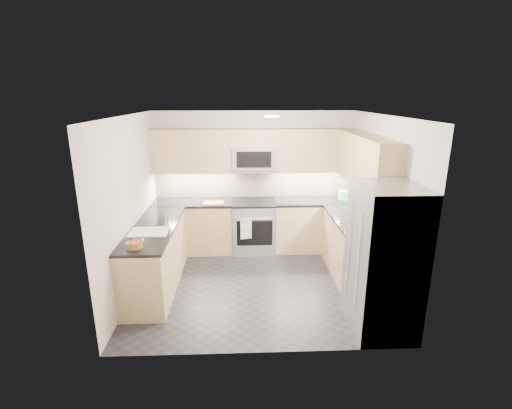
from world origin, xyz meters
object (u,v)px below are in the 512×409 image
gas_range (254,227)px  microwave (254,158)px  fruit_basket (134,245)px  utensil_bowl (346,195)px  refrigerator (384,259)px  cutting_board (213,203)px

gas_range → microwave: microwave is taller
fruit_basket → utensil_bowl: bearing=33.1°
utensil_bowl → fruit_basket: utensil_bowl is taller
microwave → utensil_bowl: 1.81m
microwave → refrigerator: (1.45, -2.55, -0.80)m
microwave → cutting_board: size_ratio=2.16×
gas_range → cutting_board: cutting_board is taller
microwave → refrigerator: size_ratio=0.42×
refrigerator → utensil_bowl: size_ratio=6.72×
microwave → utensil_bowl: microwave is taller
microwave → cutting_board: (-0.71, -0.23, -0.75)m
gas_range → microwave: bearing=90.0°
microwave → utensil_bowl: bearing=-1.8°
microwave → refrigerator: microwave is taller
fruit_basket → cutting_board: bearing=66.4°
gas_range → cutting_board: (-0.71, -0.10, 0.49)m
gas_range → refrigerator: refrigerator is taller
refrigerator → fruit_basket: 3.04m
utensil_bowl → refrigerator: bearing=-95.2°
refrigerator → cutting_board: 3.18m
cutting_board → fruit_basket: (-0.85, -1.94, 0.03)m
microwave → fruit_basket: bearing=-125.8°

